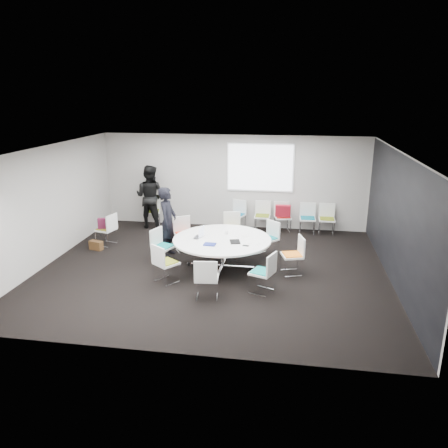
# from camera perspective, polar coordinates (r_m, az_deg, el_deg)

# --- Properties ---
(room_shell) EXTENTS (8.08, 7.08, 2.88)m
(room_shell) POSITION_cam_1_polar(r_m,az_deg,el_deg) (9.86, -0.97, 1.58)
(room_shell) COLOR black
(room_shell) RESTS_ON ground
(conference_table) EXTENTS (2.29, 2.29, 0.73)m
(conference_table) POSITION_cam_1_polar(r_m,az_deg,el_deg) (10.21, -0.25, -2.90)
(conference_table) COLOR silver
(conference_table) RESTS_ON ground
(projection_screen) EXTENTS (1.90, 0.03, 1.35)m
(projection_screen) POSITION_cam_1_polar(r_m,az_deg,el_deg) (13.04, 4.75, 7.34)
(projection_screen) COLOR white
(projection_screen) RESTS_ON room_shell
(chair_ring_a) EXTENTS (0.56, 0.57, 0.88)m
(chair_ring_a) POSITION_cam_1_polar(r_m,az_deg,el_deg) (10.11, 8.91, -4.96)
(chair_ring_a) COLOR silver
(chair_ring_a) RESTS_ON ground
(chair_ring_b) EXTENTS (0.64, 0.64, 0.88)m
(chair_ring_b) POSITION_cam_1_polar(r_m,az_deg,el_deg) (11.13, 5.69, -2.76)
(chair_ring_b) COLOR silver
(chair_ring_b) RESTS_ON ground
(chair_ring_c) EXTENTS (0.54, 0.53, 0.88)m
(chair_ring_c) POSITION_cam_1_polar(r_m,az_deg,el_deg) (11.85, 1.08, -1.45)
(chair_ring_c) COLOR silver
(chair_ring_c) RESTS_ON ground
(chair_ring_d) EXTENTS (0.63, 0.62, 0.88)m
(chair_ring_d) POSITION_cam_1_polar(r_m,az_deg,el_deg) (11.48, -5.21, -2.13)
(chair_ring_d) COLOR silver
(chair_ring_d) RESTS_ON ground
(chair_ring_e) EXTENTS (0.58, 0.59, 0.88)m
(chair_ring_e) POSITION_cam_1_polar(r_m,az_deg,el_deg) (10.62, -7.92, -3.84)
(chair_ring_e) COLOR silver
(chair_ring_e) RESTS_ON ground
(chair_ring_f) EXTENTS (0.64, 0.63, 0.88)m
(chair_ring_f) POSITION_cam_1_polar(r_m,az_deg,el_deg) (9.64, -7.59, -6.02)
(chair_ring_f) COLOR silver
(chair_ring_f) RESTS_ON ground
(chair_ring_g) EXTENTS (0.51, 0.49, 0.88)m
(chair_ring_g) POSITION_cam_1_polar(r_m,az_deg,el_deg) (8.83, -2.27, -8.10)
(chair_ring_g) COLOR silver
(chair_ring_g) RESTS_ON ground
(chair_ring_h) EXTENTS (0.59, 0.59, 0.88)m
(chair_ring_h) POSITION_cam_1_polar(r_m,az_deg,el_deg) (9.13, 5.05, -7.30)
(chair_ring_h) COLOR silver
(chair_ring_h) RESTS_ON ground
(chair_back_a) EXTENTS (0.59, 0.58, 0.88)m
(chair_back_a) POSITION_cam_1_polar(r_m,az_deg,el_deg) (13.17, 1.64, 0.45)
(chair_back_a) COLOR silver
(chair_back_a) RESTS_ON ground
(chair_back_b) EXTENTS (0.46, 0.45, 0.88)m
(chair_back_b) POSITION_cam_1_polar(r_m,az_deg,el_deg) (13.10, 5.01, 0.30)
(chair_back_b) COLOR silver
(chair_back_b) RESTS_ON ground
(chair_back_c) EXTENTS (0.56, 0.55, 0.88)m
(chair_back_c) POSITION_cam_1_polar(r_m,az_deg,el_deg) (13.08, 7.64, 0.18)
(chair_back_c) COLOR silver
(chair_back_c) RESTS_ON ground
(chair_back_d) EXTENTS (0.47, 0.46, 0.88)m
(chair_back_d) POSITION_cam_1_polar(r_m,az_deg,el_deg) (13.05, 10.82, -0.02)
(chair_back_d) COLOR silver
(chair_back_d) RESTS_ON ground
(chair_back_e) EXTENTS (0.46, 0.45, 0.88)m
(chair_back_e) POSITION_cam_1_polar(r_m,az_deg,el_deg) (13.09, 13.23, -0.12)
(chair_back_e) COLOR silver
(chair_back_e) RESTS_ON ground
(chair_spare_left) EXTENTS (0.55, 0.56, 0.88)m
(chair_spare_left) POSITION_cam_1_polar(r_m,az_deg,el_deg) (12.23, -15.04, -1.45)
(chair_spare_left) COLOR silver
(chair_spare_left) RESTS_ON ground
(chair_person_back) EXTENTS (0.55, 0.54, 0.88)m
(chair_person_back) POSITION_cam_1_polar(r_m,az_deg,el_deg) (13.75, -9.30, 0.93)
(chair_person_back) COLOR silver
(chair_person_back) RESTS_ON ground
(person_main) EXTENTS (0.44, 0.66, 1.77)m
(person_main) POSITION_cam_1_polar(r_m,az_deg,el_deg) (10.99, -7.37, 0.26)
(person_main) COLOR black
(person_main) RESTS_ON ground
(person_back) EXTENTS (1.05, 0.88, 1.92)m
(person_back) POSITION_cam_1_polar(r_m,az_deg,el_deg) (13.42, -9.64, 3.55)
(person_back) COLOR black
(person_back) RESTS_ON ground
(laptop) EXTENTS (0.22, 0.32, 0.02)m
(laptop) POSITION_cam_1_polar(r_m,az_deg,el_deg) (10.23, -3.29, -1.73)
(laptop) COLOR #333338
(laptop) RESTS_ON conference_table
(laptop_lid) EXTENTS (0.07, 0.30, 0.22)m
(laptop_lid) POSITION_cam_1_polar(r_m,az_deg,el_deg) (10.24, -2.95, -1.01)
(laptop_lid) COLOR silver
(laptop_lid) RESTS_ON conference_table
(notebook_black) EXTENTS (0.29, 0.34, 0.02)m
(notebook_black) POSITION_cam_1_polar(r_m,az_deg,el_deg) (9.92, 1.45, -2.32)
(notebook_black) COLOR black
(notebook_black) RESTS_ON conference_table
(tablet_folio) EXTENTS (0.27, 0.22, 0.03)m
(tablet_folio) POSITION_cam_1_polar(r_m,az_deg,el_deg) (9.75, -1.88, -2.66)
(tablet_folio) COLOR navy
(tablet_folio) RESTS_ON conference_table
(papers_right) EXTENTS (0.36, 0.36, 0.00)m
(papers_right) POSITION_cam_1_polar(r_m,az_deg,el_deg) (10.34, 2.44, -1.57)
(papers_right) COLOR silver
(papers_right) RESTS_ON conference_table
(papers_front) EXTENTS (0.32, 0.23, 0.00)m
(papers_front) POSITION_cam_1_polar(r_m,az_deg,el_deg) (9.91, 3.79, -2.42)
(papers_front) COLOR white
(papers_front) RESTS_ON conference_table
(cup) EXTENTS (0.08, 0.08, 0.09)m
(cup) POSITION_cam_1_polar(r_m,az_deg,el_deg) (10.44, 0.31, -1.12)
(cup) COLOR white
(cup) RESTS_ON conference_table
(phone) EXTENTS (0.15, 0.10, 0.01)m
(phone) POSITION_cam_1_polar(r_m,az_deg,el_deg) (9.70, 2.86, -2.84)
(phone) COLOR black
(phone) RESTS_ON conference_table
(maroon_bag) EXTENTS (0.42, 0.27, 0.28)m
(maroon_bag) POSITION_cam_1_polar(r_m,az_deg,el_deg) (12.14, -15.22, 0.11)
(maroon_bag) COLOR #571731
(maroon_bag) RESTS_ON chair_spare_left
(brown_bag) EXTENTS (0.39, 0.25, 0.24)m
(brown_bag) POSITION_cam_1_polar(r_m,az_deg,el_deg) (12.01, -16.37, -2.69)
(brown_bag) COLOR #4C3018
(brown_bag) RESTS_ON ground
(red_jacket) EXTENTS (0.44, 0.17, 0.36)m
(red_jacket) POSITION_cam_1_polar(r_m,az_deg,el_deg) (12.75, 7.70, 1.72)
(red_jacket) COLOR maroon
(red_jacket) RESTS_ON chair_back_c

